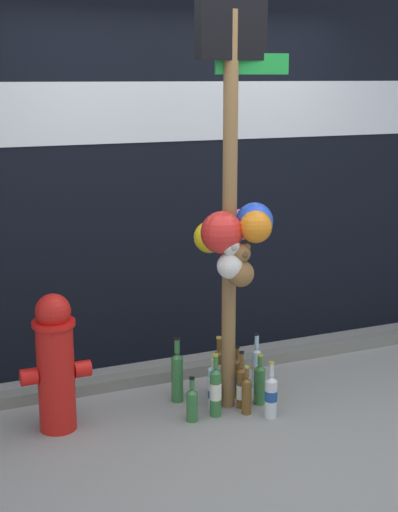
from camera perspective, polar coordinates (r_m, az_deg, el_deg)
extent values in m
plane|color=gray|center=(4.49, 5.55, -13.67)|extent=(14.00, 14.00, 0.00)
cube|color=black|center=(5.38, -1.83, 10.88)|extent=(10.00, 0.20, 3.59)
cube|color=silver|center=(5.23, -2.98, 10.96)|extent=(5.08, 0.01, 0.41)
cube|color=slate|center=(5.32, 0.19, -8.60)|extent=(8.00, 0.12, 0.08)
cylinder|color=olive|center=(4.50, 2.35, 2.80)|extent=(0.09, 0.09, 2.42)
cube|color=#198C33|center=(4.48, 4.10, 14.47)|extent=(0.45, 0.07, 0.12)
cube|color=black|center=(4.42, 2.50, 17.08)|extent=(0.45, 0.13, 0.36)
sphere|color=orange|center=(4.41, 4.38, 2.24)|extent=(0.19, 0.19, 0.19)
sphere|color=blue|center=(4.52, 4.27, 2.68)|extent=(0.23, 0.23, 0.23)
sphere|color=yellow|center=(4.61, 0.81, 1.45)|extent=(0.20, 0.20, 0.20)
sphere|color=#D66BB2|center=(4.69, 3.18, 2.42)|extent=(0.20, 0.20, 0.20)
sphere|color=red|center=(4.41, 1.75, 1.82)|extent=(0.25, 0.25, 0.25)
sphere|color=brown|center=(4.45, 3.21, -1.34)|extent=(0.16, 0.16, 0.16)
sphere|color=brown|center=(4.42, 3.23, 0.22)|extent=(0.12, 0.12, 0.12)
sphere|color=brown|center=(4.40, 2.79, 0.62)|extent=(0.05, 0.05, 0.05)
sphere|color=brown|center=(4.43, 3.68, 0.71)|extent=(0.05, 0.05, 0.05)
sphere|color=brown|center=(4.38, 3.52, 0.08)|extent=(0.04, 0.04, 0.04)
sphere|color=silver|center=(4.42, 2.39, -0.76)|extent=(0.16, 0.16, 0.16)
sphere|color=silver|center=(4.39, 2.40, 0.78)|extent=(0.11, 0.11, 0.11)
sphere|color=silver|center=(4.37, 1.97, 1.18)|extent=(0.05, 0.05, 0.05)
sphere|color=silver|center=(4.40, 2.84, 1.26)|extent=(0.05, 0.05, 0.05)
sphere|color=#9D9992|center=(4.35, 2.68, 0.65)|extent=(0.04, 0.04, 0.04)
cylinder|color=red|center=(4.52, -10.88, -9.15)|extent=(0.22, 0.22, 0.65)
cylinder|color=red|center=(4.40, -11.08, -5.07)|extent=(0.25, 0.25, 0.03)
sphere|color=red|center=(4.38, -11.12, -4.18)|extent=(0.21, 0.21, 0.21)
cylinder|color=red|center=(4.48, -12.90, -9.01)|extent=(0.10, 0.10, 0.10)
cylinder|color=red|center=(4.54, -8.92, -8.52)|extent=(0.10, 0.10, 0.10)
cylinder|color=#337038|center=(4.63, -0.54, -11.48)|extent=(0.07, 0.07, 0.18)
cone|color=#337038|center=(4.58, -0.54, -10.28)|extent=(0.07, 0.07, 0.03)
cylinder|color=#337038|center=(4.56, -0.54, -9.77)|extent=(0.03, 0.03, 0.06)
cylinder|color=black|center=(4.55, -0.54, -9.35)|extent=(0.03, 0.03, 0.01)
cylinder|color=#B2DBEA|center=(4.88, 1.08, -9.85)|extent=(0.07, 0.07, 0.22)
cone|color=#B2DBEA|center=(4.83, 1.09, -8.49)|extent=(0.07, 0.07, 0.03)
cylinder|color=#B2DBEA|center=(4.81, 1.09, -8.06)|extent=(0.03, 0.03, 0.05)
cylinder|color=gold|center=(4.80, 1.09, -7.71)|extent=(0.03, 0.03, 0.01)
cylinder|color=brown|center=(4.94, 2.93, -9.42)|extent=(0.06, 0.06, 0.24)
cone|color=brown|center=(4.89, 2.95, -7.99)|extent=(0.06, 0.06, 0.02)
cylinder|color=brown|center=(4.87, 2.96, -7.45)|extent=(0.03, 0.03, 0.07)
cylinder|color=#1E478C|center=(4.95, 2.93, -9.66)|extent=(0.06, 0.06, 0.08)
cylinder|color=black|center=(4.86, 2.96, -6.97)|extent=(0.03, 0.03, 0.01)
cylinder|color=brown|center=(4.72, 3.67, -10.76)|extent=(0.06, 0.06, 0.22)
cone|color=brown|center=(4.67, 3.69, -9.42)|extent=(0.06, 0.06, 0.02)
cylinder|color=brown|center=(4.65, 3.70, -8.91)|extent=(0.02, 0.02, 0.07)
cylinder|color=gold|center=(4.64, 3.71, -8.47)|extent=(0.03, 0.03, 0.01)
cylinder|color=#337038|center=(4.86, -1.68, -9.43)|extent=(0.08, 0.08, 0.30)
cone|color=#337038|center=(4.80, -1.69, -7.61)|extent=(0.08, 0.08, 0.03)
cylinder|color=#337038|center=(4.78, -1.70, -6.92)|extent=(0.04, 0.04, 0.09)
cylinder|color=black|center=(4.76, -1.70, -6.34)|extent=(0.04, 0.04, 0.01)
cylinder|color=silver|center=(4.68, 5.53, -10.84)|extent=(0.08, 0.08, 0.24)
cone|color=silver|center=(4.63, 5.57, -9.32)|extent=(0.08, 0.08, 0.03)
cylinder|color=silver|center=(4.61, 5.58, -8.67)|extent=(0.03, 0.03, 0.08)
cylinder|color=#1E478C|center=(4.67, 5.53, -10.59)|extent=(0.08, 0.08, 0.07)
cylinder|color=gold|center=(4.59, 5.59, -8.13)|extent=(0.03, 0.03, 0.01)
cylinder|color=#337038|center=(4.85, 4.66, -9.93)|extent=(0.07, 0.07, 0.24)
cone|color=#337038|center=(4.80, 4.69, -8.47)|extent=(0.07, 0.07, 0.03)
cylinder|color=#337038|center=(4.78, 4.70, -7.98)|extent=(0.03, 0.03, 0.06)
cylinder|color=gold|center=(4.77, 4.70, -7.57)|extent=(0.04, 0.04, 0.01)
cylinder|color=silver|center=(4.78, 1.12, -10.48)|extent=(0.07, 0.07, 0.20)
cone|color=silver|center=(4.74, 1.13, -9.21)|extent=(0.07, 0.07, 0.03)
cylinder|color=silver|center=(4.72, 1.13, -8.63)|extent=(0.03, 0.03, 0.08)
cylinder|color=#1E478C|center=(4.78, 1.12, -10.51)|extent=(0.07, 0.07, 0.05)
cylinder|color=gold|center=(4.70, 1.13, -8.14)|extent=(0.03, 0.03, 0.01)
cylinder|color=#337038|center=(4.67, 1.27, -10.54)|extent=(0.07, 0.07, 0.29)
cone|color=#337038|center=(4.61, 1.28, -8.76)|extent=(0.07, 0.07, 0.03)
cylinder|color=#337038|center=(4.59, 1.29, -8.12)|extent=(0.03, 0.03, 0.08)
cylinder|color=silver|center=(4.66, 1.28, -10.30)|extent=(0.07, 0.07, 0.11)
cylinder|color=gold|center=(4.57, 1.29, -7.58)|extent=(0.03, 0.03, 0.01)
cylinder|color=brown|center=(4.97, 1.51, -9.01)|extent=(0.06, 0.06, 0.28)
cone|color=brown|center=(4.92, 1.52, -7.35)|extent=(0.06, 0.06, 0.03)
cylinder|color=brown|center=(4.90, 1.53, -6.78)|extent=(0.03, 0.03, 0.08)
cylinder|color=silver|center=(4.96, 1.51, -8.74)|extent=(0.07, 0.07, 0.10)
cylinder|color=gold|center=(4.88, 1.53, -6.27)|extent=(0.03, 0.03, 0.01)
cylinder|color=#B2DBEA|center=(5.10, 4.40, -8.63)|extent=(0.06, 0.06, 0.25)
cone|color=#B2DBEA|center=(5.05, 4.43, -7.19)|extent=(0.06, 0.06, 0.02)
cylinder|color=#B2DBEA|center=(5.03, 4.44, -6.56)|extent=(0.03, 0.03, 0.09)
cylinder|color=silver|center=(5.10, 4.40, -8.59)|extent=(0.06, 0.06, 0.08)
cylinder|color=black|center=(5.01, 4.45, -6.00)|extent=(0.03, 0.03, 0.01)
cylinder|color=brown|center=(4.79, 3.25, -10.17)|extent=(0.06, 0.06, 0.25)
cone|color=brown|center=(4.74, 3.27, -8.67)|extent=(0.06, 0.06, 0.02)
cylinder|color=brown|center=(4.72, 3.28, -8.00)|extent=(0.03, 0.03, 0.10)
cylinder|color=silver|center=(4.80, 3.25, -10.33)|extent=(0.06, 0.06, 0.09)
cylinder|color=black|center=(4.70, 3.29, -7.39)|extent=(0.03, 0.03, 0.01)
cube|color=silver|center=(5.75, 7.24, -7.40)|extent=(0.13, 0.13, 0.01)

